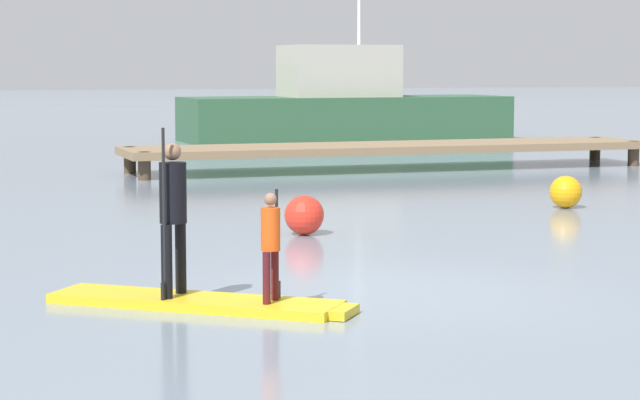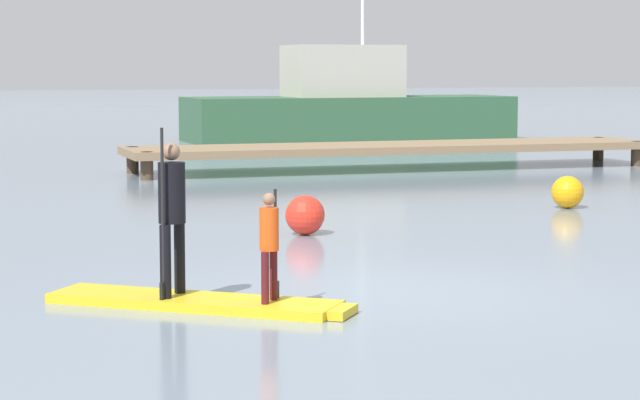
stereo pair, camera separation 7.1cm
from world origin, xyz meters
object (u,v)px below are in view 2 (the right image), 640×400
at_px(paddler_adult, 172,208).
at_px(paddleboard_near, 200,302).
at_px(paddler_child_solo, 270,241).
at_px(mooring_buoy_mid, 305,215).
at_px(mooring_buoy_near, 568,192).
at_px(fishing_boat_white_large, 348,108).

bearing_deg(paddler_adult, paddleboard_near, -36.38).
distance_m(paddler_child_solo, mooring_buoy_mid, 5.78).
bearing_deg(mooring_buoy_near, mooring_buoy_mid, -161.19).
bearing_deg(mooring_buoy_mid, mooring_buoy_near, 18.81).
height_order(paddler_adult, mooring_buoy_mid, paddler_adult).
xyz_separation_m(paddleboard_near, fishing_boat_white_large, (11.19, 26.94, 1.05)).
xyz_separation_m(paddler_adult, fishing_boat_white_large, (11.44, 26.76, 0.08)).
distance_m(mooring_buoy_near, mooring_buoy_mid, 5.70).
bearing_deg(paddleboard_near, mooring_buoy_near, 39.81).
height_order(fishing_boat_white_large, mooring_buoy_near, fishing_boat_white_large).
distance_m(fishing_boat_white_large, mooring_buoy_near, 20.44).
bearing_deg(paddler_child_solo, mooring_buoy_mid, 68.84).
xyz_separation_m(mooring_buoy_near, mooring_buoy_mid, (-5.40, -1.84, 0.01)).
relative_size(paddler_child_solo, mooring_buoy_mid, 1.93).
relative_size(paddleboard_near, paddler_adult, 1.68).
xyz_separation_m(paddleboard_near, paddler_child_solo, (0.62, -0.46, 0.67)).
bearing_deg(mooring_buoy_near, paddler_adult, -141.79).
xyz_separation_m(paddleboard_near, paddler_adult, (-0.25, 0.18, 0.96)).
height_order(paddleboard_near, mooring_buoy_near, mooring_buoy_near).
bearing_deg(mooring_buoy_mid, paddler_adult, -121.90).
distance_m(paddleboard_near, mooring_buoy_near, 10.54).
distance_m(paddleboard_near, paddler_child_solo, 1.02).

